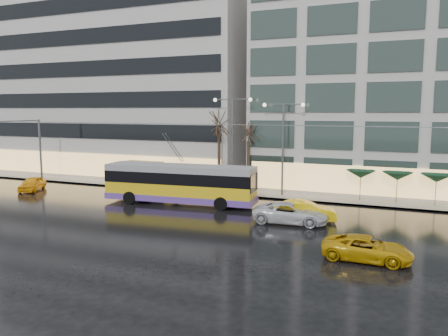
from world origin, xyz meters
The scene contains 22 objects.
ground centered at (0.00, 0.00, 0.00)m, with size 140.00×140.00×0.00m, color black.
sidewalk centered at (2.00, 14.00, 0.07)m, with size 80.00×10.00×0.15m, color gray.
kerb centered at (2.00, 9.05, 0.07)m, with size 80.00×0.10×0.15m, color slate.
building_left centered at (-16.00, 19.00, 11.15)m, with size 34.00×14.00×22.00m, color #B3B0AB.
building_right centered at (19.00, 19.00, 12.65)m, with size 32.00×14.00×25.00m, color #B3B0AB.
trolleybus centered at (-0.29, 4.20, 1.65)m, with size 13.31×5.42×6.09m.
catenary centered at (1.00, 7.94, 4.25)m, with size 42.24×5.12×7.00m.
bus_shelter centered at (-8.38, 10.69, 1.96)m, with size 4.20×1.60×2.51m.
street_lamp_near centered at (2.00, 10.80, 5.99)m, with size 3.96×0.36×9.03m.
street_lamp_far centered at (7.00, 10.80, 5.71)m, with size 3.96×0.36×8.53m.
tree_a centered at (0.50, 11.00, 7.09)m, with size 3.20×3.20×8.40m.
tree_b centered at (3.50, 11.20, 6.40)m, with size 3.20×3.20×7.70m.
parasol_a centered at (14.00, 11.00, 2.45)m, with size 2.50×2.50×2.65m.
parasol_b centered at (17.00, 11.00, 2.45)m, with size 2.50×2.50×2.65m.
parasol_c centered at (20.00, 11.00, 2.45)m, with size 2.50×2.50×2.65m.
taxi_a centered at (-16.95, 4.13, 0.69)m, with size 1.63×4.05×1.38m, color #FFAE0D.
taxi_b centered at (10.86, 2.43, 0.75)m, with size 1.59×4.55×1.50m, color yellow.
taxi_c centered at (15.73, -4.71, 0.65)m, with size 2.17×4.71×1.31m, color #D19C0B.
sedan_silver centered at (10.07, 1.39, 0.74)m, with size 2.45×5.31×1.48m, color silver.
pedestrian_a centered at (-4.49, 11.05, 1.61)m, with size 1.26×1.27×2.19m.
pedestrian_b centered at (-4.50, 11.31, 0.93)m, with size 0.94×0.85×1.57m.
pedestrian_c centered at (-8.41, 10.45, 1.27)m, with size 1.35×1.10×2.11m.
Camera 1 is at (17.13, -28.57, 8.03)m, focal length 35.00 mm.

